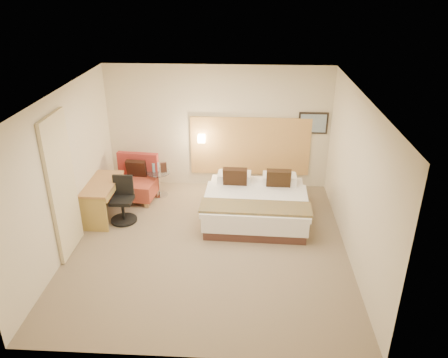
# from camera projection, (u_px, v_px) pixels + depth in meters

# --- Properties ---
(floor) EXTENTS (4.80, 5.00, 0.02)m
(floor) POSITION_uv_depth(u_px,v_px,m) (209.00, 246.00, 7.74)
(floor) COLOR #7F6D55
(floor) RESTS_ON ground
(ceiling) EXTENTS (4.80, 5.00, 0.02)m
(ceiling) POSITION_uv_depth(u_px,v_px,m) (206.00, 95.00, 6.58)
(ceiling) COLOR silver
(ceiling) RESTS_ON floor
(wall_back) EXTENTS (4.80, 0.02, 2.70)m
(wall_back) POSITION_uv_depth(u_px,v_px,m) (218.00, 128.00, 9.42)
(wall_back) COLOR beige
(wall_back) RESTS_ON floor
(wall_front) EXTENTS (4.80, 0.02, 2.70)m
(wall_front) POSITION_uv_depth(u_px,v_px,m) (187.00, 270.00, 4.89)
(wall_front) COLOR beige
(wall_front) RESTS_ON floor
(wall_left) EXTENTS (0.02, 5.00, 2.70)m
(wall_left) POSITION_uv_depth(u_px,v_px,m) (64.00, 173.00, 7.28)
(wall_left) COLOR beige
(wall_left) RESTS_ON floor
(wall_right) EXTENTS (0.02, 5.00, 2.70)m
(wall_right) POSITION_uv_depth(u_px,v_px,m) (356.00, 180.00, 7.03)
(wall_right) COLOR beige
(wall_right) RESTS_ON floor
(headboard_panel) EXTENTS (2.60, 0.04, 1.30)m
(headboard_panel) POSITION_uv_depth(u_px,v_px,m) (250.00, 146.00, 9.52)
(headboard_panel) COLOR tan
(headboard_panel) RESTS_ON wall_back
(art_frame) EXTENTS (0.62, 0.03, 0.47)m
(art_frame) POSITION_uv_depth(u_px,v_px,m) (313.00, 123.00, 9.23)
(art_frame) COLOR black
(art_frame) RESTS_ON wall_back
(art_canvas) EXTENTS (0.54, 0.01, 0.39)m
(art_canvas) POSITION_uv_depth(u_px,v_px,m) (313.00, 123.00, 9.21)
(art_canvas) COLOR gray
(art_canvas) RESTS_ON wall_back
(lamp_arm) EXTENTS (0.02, 0.12, 0.02)m
(lamp_arm) POSITION_uv_depth(u_px,v_px,m) (202.00, 137.00, 9.45)
(lamp_arm) COLOR silver
(lamp_arm) RESTS_ON wall_back
(lamp_shade) EXTENTS (0.15, 0.15, 0.15)m
(lamp_shade) POSITION_uv_depth(u_px,v_px,m) (202.00, 138.00, 9.39)
(lamp_shade) COLOR #FFEDC6
(lamp_shade) RESTS_ON wall_back
(curtain) EXTENTS (0.06, 0.90, 2.42)m
(curtain) POSITION_uv_depth(u_px,v_px,m) (62.00, 187.00, 7.11)
(curtain) COLOR beige
(curtain) RESTS_ON wall_left
(bottle_a) EXTENTS (0.07, 0.07, 0.20)m
(bottle_a) POSITION_uv_depth(u_px,v_px,m) (154.00, 168.00, 9.23)
(bottle_a) COLOR #7AA6BD
(bottle_a) RESTS_ON side_table
(bottle_b) EXTENTS (0.07, 0.07, 0.20)m
(bottle_b) POSITION_uv_depth(u_px,v_px,m) (157.00, 167.00, 9.27)
(bottle_b) COLOR #8EB3DB
(bottle_b) RESTS_ON side_table
(menu_folder) EXTENTS (0.14, 0.08, 0.22)m
(menu_folder) POSITION_uv_depth(u_px,v_px,m) (164.00, 167.00, 9.22)
(menu_folder) COLOR #3D2219
(menu_folder) RESTS_ON side_table
(bed) EXTENTS (2.01, 1.96, 0.95)m
(bed) POSITION_uv_depth(u_px,v_px,m) (256.00, 203.00, 8.50)
(bed) COLOR #492B24
(bed) RESTS_ON floor
(lounge_chair) EXTENTS (0.95, 0.85, 0.93)m
(lounge_chair) POSITION_uv_depth(u_px,v_px,m) (136.00, 182.00, 9.24)
(lounge_chair) COLOR tan
(lounge_chair) RESTS_ON floor
(side_table) EXTENTS (0.60, 0.60, 0.55)m
(side_table) POSITION_uv_depth(u_px,v_px,m) (159.00, 183.00, 9.36)
(side_table) COLOR silver
(side_table) RESTS_ON floor
(desk) EXTENTS (0.57, 1.20, 0.74)m
(desk) POSITION_uv_depth(u_px,v_px,m) (103.00, 190.00, 8.41)
(desk) COLOR #A1713F
(desk) RESTS_ON floor
(desk_chair) EXTENTS (0.51, 0.51, 0.89)m
(desk_chair) POSITION_uv_depth(u_px,v_px,m) (123.00, 203.00, 8.38)
(desk_chair) COLOR black
(desk_chair) RESTS_ON floor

